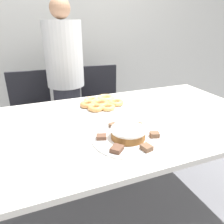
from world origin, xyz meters
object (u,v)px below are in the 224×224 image
object	(u,v)px
person_standing	(66,80)
frosted_cake	(128,133)
plate_cake	(128,138)
plate_donuts	(100,107)
office_chair_left	(33,121)
office_chair_right	(102,110)
napkin	(193,118)

from	to	relation	value
person_standing	frosted_cake	size ratio (longest dim) A/B	8.28
person_standing	plate_cake	size ratio (longest dim) A/B	4.00
plate_cake	plate_donuts	size ratio (longest dim) A/B	0.99
office_chair_left	office_chair_right	size ratio (longest dim) A/B	1.00
plate_cake	frosted_cake	world-z (taller)	frosted_cake
office_chair_left	plate_donuts	xyz separation A→B (m)	(0.47, -0.72, 0.35)
office_chair_right	plate_cake	size ratio (longest dim) A/B	2.32
plate_donuts	frosted_cake	xyz separation A→B (m)	(-0.01, -0.49, 0.03)
office_chair_left	office_chair_right	distance (m)	0.73
plate_cake	plate_donuts	distance (m)	0.49
person_standing	frosted_cake	distance (m)	1.19
plate_donuts	napkin	world-z (taller)	plate_donuts
person_standing	napkin	bearing A→B (deg)	-61.41
plate_donuts	frosted_cake	bearing A→B (deg)	-91.27
plate_cake	napkin	world-z (taller)	plate_cake
plate_cake	napkin	xyz separation A→B (m)	(0.50, 0.08, -0.00)
plate_donuts	frosted_cake	distance (m)	0.49
office_chair_right	napkin	world-z (taller)	office_chair_right
frosted_cake	napkin	distance (m)	0.51
person_standing	office_chair_left	distance (m)	0.52
person_standing	office_chair_right	bearing A→B (deg)	3.71
person_standing	plate_cake	distance (m)	1.19
person_standing	plate_cake	world-z (taller)	person_standing
office_chair_left	napkin	world-z (taller)	office_chair_left
office_chair_left	plate_donuts	world-z (taller)	office_chair_left
frosted_cake	napkin	bearing A→B (deg)	9.16
person_standing	office_chair_right	size ratio (longest dim) A/B	1.73
office_chair_left	frosted_cake	world-z (taller)	office_chair_left
office_chair_left	frosted_cake	xyz separation A→B (m)	(0.46, -1.21, 0.38)
plate_cake	napkin	size ratio (longest dim) A/B	2.22
office_chair_right	plate_donuts	xyz separation A→B (m)	(-0.26, -0.72, 0.35)
person_standing	plate_donuts	xyz separation A→B (m)	(0.11, -0.70, -0.03)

